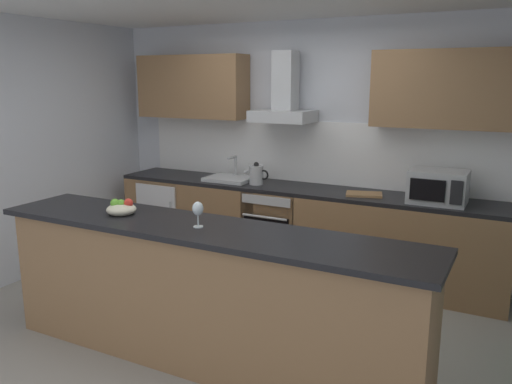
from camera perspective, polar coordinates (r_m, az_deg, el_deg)
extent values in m
cube|color=gray|center=(4.49, -3.31, -14.39)|extent=(5.72, 4.56, 0.02)
cube|color=silver|center=(5.71, 6.11, 5.14)|extent=(5.72, 0.12, 2.60)
cube|color=silver|center=(5.70, -24.86, 4.06)|extent=(0.12, 4.56, 2.60)
cube|color=white|center=(5.65, 5.82, 4.36)|extent=(4.01, 0.02, 0.66)
cube|color=olive|center=(5.55, 4.44, -4.24)|extent=(4.15, 0.60, 0.86)
cube|color=black|center=(5.44, 4.52, 0.31)|extent=(4.15, 0.60, 0.04)
cube|color=olive|center=(3.78, -5.80, -11.44)|extent=(3.14, 0.52, 0.98)
cube|color=black|center=(3.61, -5.98, -4.04)|extent=(3.24, 0.64, 0.04)
cube|color=olive|center=(6.12, -6.96, 11.33)|extent=(1.33, 0.32, 0.70)
cube|color=olive|center=(5.09, 20.14, 10.49)|extent=(1.33, 0.32, 0.70)
cube|color=slate|center=(5.60, 2.40, -3.72)|extent=(0.60, 0.56, 0.80)
cube|color=black|center=(5.37, 1.06, -5.14)|extent=(0.50, 0.02, 0.48)
cube|color=#B7BABC|center=(5.26, 1.07, -0.95)|extent=(0.54, 0.02, 0.09)
cylinder|color=#B7BABC|center=(5.27, 0.91, -2.75)|extent=(0.49, 0.02, 0.02)
cube|color=white|center=(6.32, -9.18, -2.34)|extent=(0.58, 0.56, 0.85)
cube|color=silver|center=(6.10, -10.81, -2.94)|extent=(0.55, 0.02, 0.80)
cylinder|color=#B7BABC|center=(5.94, -9.28, -2.87)|extent=(0.02, 0.02, 0.38)
cube|color=#B7BABC|center=(4.98, 19.23, 0.54)|extent=(0.50, 0.36, 0.30)
cube|color=black|center=(4.81, 18.18, 0.21)|extent=(0.30, 0.02, 0.19)
cube|color=black|center=(4.78, 21.01, -0.08)|extent=(0.10, 0.01, 0.21)
cube|color=silver|center=(5.76, -2.87, 1.46)|extent=(0.50, 0.40, 0.04)
cylinder|color=#B7BABC|center=(5.85, -2.24, 2.70)|extent=(0.03, 0.03, 0.26)
cylinder|color=#B7BABC|center=(5.77, -2.65, 3.76)|extent=(0.03, 0.16, 0.03)
cylinder|color=#B7BABC|center=(5.55, 0.03, 1.86)|extent=(0.15, 0.15, 0.20)
sphere|color=black|center=(5.53, 0.03, 3.00)|extent=(0.06, 0.06, 0.06)
cone|color=#B7BABC|center=(5.59, -0.88, 2.35)|extent=(0.09, 0.04, 0.07)
torus|color=black|center=(5.50, 0.86, 1.88)|extent=(0.11, 0.02, 0.11)
cube|color=#B7BABC|center=(5.49, 2.97, 8.26)|extent=(0.62, 0.45, 0.12)
cube|color=#B7BABC|center=(5.52, 3.23, 12.02)|extent=(0.22, 0.22, 0.60)
cylinder|color=silver|center=(3.59, -6.32, -3.77)|extent=(0.07, 0.07, 0.01)
cylinder|color=silver|center=(3.57, -6.33, -3.03)|extent=(0.01, 0.01, 0.09)
ellipsoid|color=silver|center=(3.55, -6.36, -1.80)|extent=(0.08, 0.08, 0.10)
ellipsoid|color=beige|center=(4.02, -14.47, -1.86)|extent=(0.22, 0.22, 0.09)
sphere|color=#66B233|center=(4.02, -15.12, -1.19)|extent=(0.07, 0.07, 0.07)
sphere|color=red|center=(4.00, -13.74, -1.19)|extent=(0.07, 0.07, 0.07)
sphere|color=#66B233|center=(4.01, -14.51, -1.22)|extent=(0.06, 0.06, 0.06)
cube|color=#9E7247|center=(5.15, 11.70, -0.24)|extent=(0.39, 0.30, 0.02)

